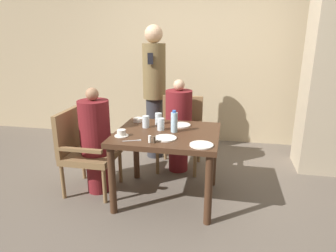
# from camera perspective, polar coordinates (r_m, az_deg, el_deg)

# --- Properties ---
(ground_plane) EXTENTS (16.00, 16.00, 0.00)m
(ground_plane) POSITION_cam_1_polar(r_m,az_deg,el_deg) (3.27, -0.16, -13.38)
(ground_plane) COLOR #60564C
(wall_back) EXTENTS (8.00, 0.06, 2.80)m
(wall_back) POSITION_cam_1_polar(r_m,az_deg,el_deg) (4.74, 4.71, 13.94)
(wall_back) COLOR tan
(wall_back) RESTS_ON ground_plane
(pillar_stone) EXTENTS (0.54, 0.54, 2.70)m
(pillar_stone) POSITION_cam_1_polar(r_m,az_deg,el_deg) (4.07, 28.82, 10.71)
(pillar_stone) COLOR tan
(pillar_stone) RESTS_ON ground_plane
(dining_table) EXTENTS (1.02, 0.88, 0.73)m
(dining_table) POSITION_cam_1_polar(r_m,az_deg,el_deg) (3.00, -0.17, -3.13)
(dining_table) COLOR #422819
(dining_table) RESTS_ON ground_plane
(chair_left_side) EXTENTS (0.53, 0.52, 0.90)m
(chair_left_side) POSITION_cam_1_polar(r_m,az_deg,el_deg) (3.34, -15.72, -4.03)
(chair_left_side) COLOR brown
(chair_left_side) RESTS_ON ground_plane
(diner_in_left_chair) EXTENTS (0.32, 0.32, 1.15)m
(diner_in_left_chair) POSITION_cam_1_polar(r_m,az_deg,el_deg) (3.25, -13.62, -2.63)
(diner_in_left_chair) COLOR maroon
(diner_in_left_chair) RESTS_ON ground_plane
(chair_far_side) EXTENTS (0.52, 0.53, 0.90)m
(chair_far_side) POSITION_cam_1_polar(r_m,az_deg,el_deg) (3.83, 2.38, -0.69)
(chair_far_side) COLOR brown
(chair_far_side) RESTS_ON ground_plane
(diner_in_far_chair) EXTENTS (0.32, 0.32, 1.15)m
(diner_in_far_chair) POSITION_cam_1_polar(r_m,az_deg,el_deg) (3.66, 2.04, 0.16)
(diner_in_far_chair) COLOR maroon
(diner_in_far_chair) RESTS_ON ground_plane
(standing_host) EXTENTS (0.30, 0.34, 1.78)m
(standing_host) POSITION_cam_1_polar(r_m,az_deg,el_deg) (4.02, -2.61, 7.03)
(standing_host) COLOR #2D2D33
(standing_host) RESTS_ON ground_plane
(plate_main_left) EXTENTS (0.21, 0.21, 0.01)m
(plate_main_left) POSITION_cam_1_polar(r_m,az_deg,el_deg) (2.78, -0.50, -2.31)
(plate_main_left) COLOR white
(plate_main_left) RESTS_ON dining_table
(plate_main_right) EXTENTS (0.21, 0.21, 0.01)m
(plate_main_right) POSITION_cam_1_polar(r_m,az_deg,el_deg) (2.63, 6.39, -3.60)
(plate_main_right) COLOR white
(plate_main_right) RESTS_ON dining_table
(plate_dessert_center) EXTENTS (0.21, 0.21, 0.01)m
(plate_dessert_center) POSITION_cam_1_polar(r_m,az_deg,el_deg) (3.18, 2.45, 0.19)
(plate_dessert_center) COLOR white
(plate_dessert_center) RESTS_ON dining_table
(teacup_with_saucer) EXTENTS (0.13, 0.13, 0.06)m
(teacup_with_saucer) POSITION_cam_1_polar(r_m,az_deg,el_deg) (2.88, -8.87, -1.39)
(teacup_with_saucer) COLOR white
(teacup_with_saucer) RESTS_ON dining_table
(bowl_small) EXTENTS (0.11, 0.11, 0.04)m
(bowl_small) POSITION_cam_1_polar(r_m,az_deg,el_deg) (3.33, -5.70, 1.19)
(bowl_small) COLOR white
(bowl_small) RESTS_ON dining_table
(water_bottle) EXTENTS (0.07, 0.07, 0.22)m
(water_bottle) POSITION_cam_1_polar(r_m,az_deg,el_deg) (2.94, 1.19, 0.78)
(water_bottle) COLOR #A3C6DB
(water_bottle) RESTS_ON dining_table
(glass_tall_near) EXTENTS (0.07, 0.07, 0.12)m
(glass_tall_near) POSITION_cam_1_polar(r_m,az_deg,el_deg) (3.21, -1.83, 1.41)
(glass_tall_near) COLOR silver
(glass_tall_near) RESTS_ON dining_table
(glass_tall_mid) EXTENTS (0.07, 0.07, 0.12)m
(glass_tall_mid) POSITION_cam_1_polar(r_m,az_deg,el_deg) (3.10, -4.25, 0.82)
(glass_tall_mid) COLOR silver
(glass_tall_mid) RESTS_ON dining_table
(glass_tall_far) EXTENTS (0.07, 0.07, 0.12)m
(glass_tall_far) POSITION_cam_1_polar(r_m,az_deg,el_deg) (3.01, -1.38, 0.34)
(glass_tall_far) COLOR silver
(glass_tall_far) RESTS_ON dining_table
(salt_shaker) EXTENTS (0.03, 0.03, 0.07)m
(salt_shaker) POSITION_cam_1_polar(r_m,az_deg,el_deg) (2.68, -3.49, -2.51)
(salt_shaker) COLOR white
(salt_shaker) RESTS_ON dining_table
(pepper_shaker) EXTENTS (0.03, 0.03, 0.06)m
(pepper_shaker) POSITION_cam_1_polar(r_m,az_deg,el_deg) (2.67, -2.67, -2.60)
(pepper_shaker) COLOR #4C3D2D
(pepper_shaker) RESTS_ON dining_table
(fork_beside_plate) EXTENTS (0.16, 0.08, 0.00)m
(fork_beside_plate) POSITION_cam_1_polar(r_m,az_deg,el_deg) (2.74, -6.48, -2.76)
(fork_beside_plate) COLOR silver
(fork_beside_plate) RESTS_ON dining_table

